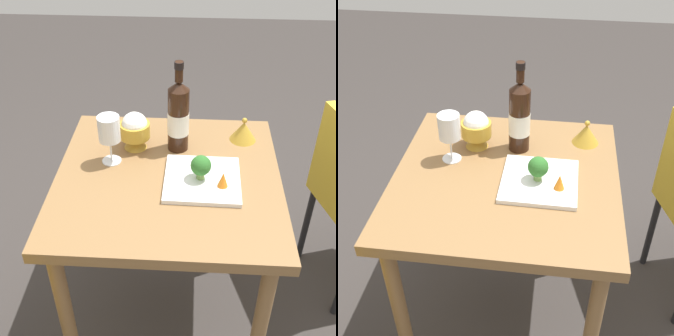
% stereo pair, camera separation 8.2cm
% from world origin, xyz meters
% --- Properties ---
extents(ground_plane, '(8.00, 8.00, 0.00)m').
position_xyz_m(ground_plane, '(0.00, 0.00, 0.00)').
color(ground_plane, '#383330').
extents(dining_table, '(0.76, 0.76, 0.76)m').
position_xyz_m(dining_table, '(0.00, 0.00, 0.65)').
color(dining_table, olive).
rests_on(dining_table, ground_plane).
extents(wine_bottle, '(0.08, 0.08, 0.34)m').
position_xyz_m(wine_bottle, '(-0.03, -0.17, 0.89)').
color(wine_bottle, black).
rests_on(wine_bottle, dining_table).
extents(wine_glass, '(0.08, 0.08, 0.18)m').
position_xyz_m(wine_glass, '(0.20, -0.07, 0.89)').
color(wine_glass, white).
rests_on(wine_glass, dining_table).
extents(rice_bowl, '(0.11, 0.11, 0.14)m').
position_xyz_m(rice_bowl, '(0.13, -0.16, 0.83)').
color(rice_bowl, gold).
rests_on(rice_bowl, dining_table).
extents(rice_bowl_lid, '(0.10, 0.10, 0.09)m').
position_xyz_m(rice_bowl_lid, '(-0.27, -0.24, 0.79)').
color(rice_bowl_lid, gold).
rests_on(rice_bowl_lid, dining_table).
extents(serving_plate, '(0.25, 0.25, 0.02)m').
position_xyz_m(serving_plate, '(-0.12, 0.03, 0.76)').
color(serving_plate, white).
rests_on(serving_plate, dining_table).
extents(broccoli_floret, '(0.07, 0.07, 0.09)m').
position_xyz_m(broccoli_floret, '(-0.11, 0.03, 0.82)').
color(broccoli_floret, '#729E4C').
rests_on(broccoli_floret, serving_plate).
extents(carrot_garnish_left, '(0.03, 0.03, 0.05)m').
position_xyz_m(carrot_garnish_left, '(-0.18, 0.07, 0.80)').
color(carrot_garnish_left, orange).
rests_on(carrot_garnish_left, serving_plate).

